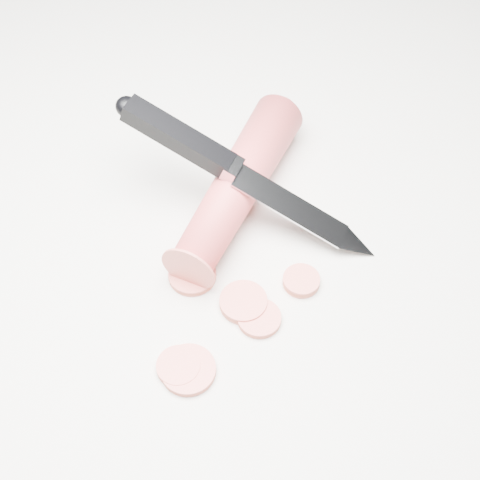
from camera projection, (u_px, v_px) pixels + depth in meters
name	position (u px, v px, depth m)	size (l,w,h in m)	color
ground	(205.00, 252.00, 0.54)	(2.40, 2.40, 0.00)	beige
carrot	(238.00, 185.00, 0.55)	(0.04, 0.04, 0.18)	#CE3A3D
carrot_slice_0	(192.00, 275.00, 0.52)	(0.04, 0.04, 0.01)	#D5594D
carrot_slice_1	(259.00, 318.00, 0.50)	(0.03, 0.03, 0.01)	#D5594D
carrot_slice_2	(243.00, 302.00, 0.50)	(0.04, 0.04, 0.01)	#D5594D
carrot_slice_3	(301.00, 281.00, 0.51)	(0.03, 0.03, 0.01)	#D5594D
carrot_slice_4	(179.00, 366.00, 0.47)	(0.03, 0.03, 0.01)	#D5594D
carrot_slice_5	(188.00, 370.00, 0.47)	(0.04, 0.04, 0.01)	#D5594D
kitchen_knife	(247.00, 175.00, 0.53)	(0.17, 0.18, 0.09)	#B3B5BA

